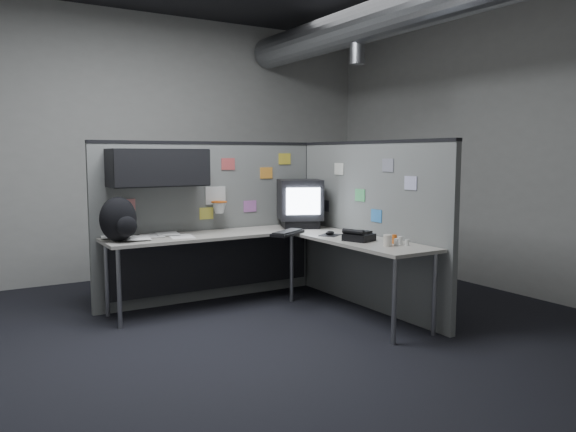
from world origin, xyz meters
TOP-DOWN VIEW (x-y plane):
  - room at (0.56, 0.00)m, footprint 5.62×5.62m
  - partition_back at (-0.25, 1.23)m, footprint 2.44×0.42m
  - partition_right at (1.10, 0.22)m, footprint 0.07×2.23m
  - desk at (0.15, 0.70)m, footprint 2.31×2.11m
  - monitor at (0.79, 0.97)m, footprint 0.58×0.58m
  - keyboard at (0.38, 0.54)m, footprint 0.45×0.36m
  - mouse at (0.70, 0.29)m, footprint 0.25×0.24m
  - phone at (0.72, -0.12)m, footprint 0.28×0.29m
  - bottles at (0.88, -0.47)m, footprint 0.13×0.18m
  - cup at (0.74, -0.48)m, footprint 0.08×0.08m
  - papers at (-0.83, 1.09)m, footprint 0.83×0.61m
  - backpack at (-1.12, 0.94)m, footprint 0.33×0.30m

SIDE VIEW (x-z plane):
  - desk at x=0.15m, z-range 0.25..0.98m
  - papers at x=-0.83m, z-range 0.73..0.75m
  - mouse at x=0.70m, z-range 0.72..0.77m
  - keyboard at x=0.38m, z-range 0.73..0.77m
  - bottles at x=0.88m, z-range 0.72..0.80m
  - phone at x=0.72m, z-range 0.72..0.83m
  - cup at x=0.74m, z-range 0.73..0.83m
  - partition_right at x=1.10m, z-range 0.00..1.63m
  - backpack at x=-1.12m, z-range 0.72..1.12m
  - monitor at x=0.79m, z-range 0.74..1.24m
  - partition_back at x=-0.25m, z-range 0.18..1.81m
  - room at x=0.56m, z-range 0.49..3.71m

